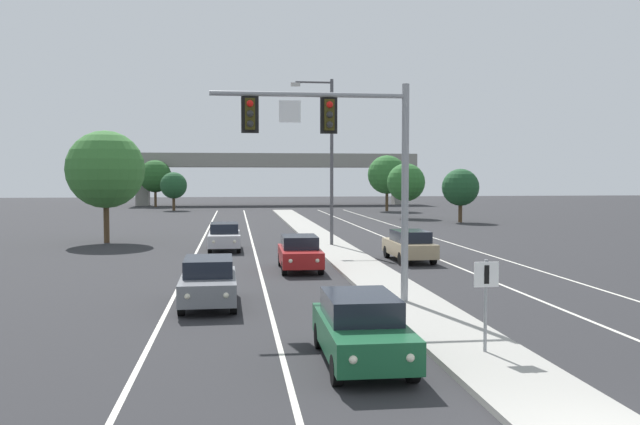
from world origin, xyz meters
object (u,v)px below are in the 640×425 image
at_px(car_oncoming_red, 300,252).
at_px(car_receding_tan, 409,245).
at_px(car_oncoming_grey, 209,281).
at_px(car_oncoming_green, 361,328).
at_px(street_lamp_median, 328,152).
at_px(car_oncoming_silver, 224,236).
at_px(tree_far_right_b, 387,175).
at_px(overhead_signal_mast, 344,146).
at_px(tree_far_left_b, 155,176).
at_px(tree_far_left_a, 106,170).
at_px(tree_far_right_c, 406,182).
at_px(tree_far_right_a, 461,187).
at_px(median_sign_post, 486,292).
at_px(tree_far_left_c, 174,186).

height_order(car_oncoming_red, car_receding_tan, same).
bearing_deg(car_oncoming_grey, car_oncoming_green, -63.11).
distance_m(street_lamp_median, car_oncoming_silver, 8.04).
distance_m(street_lamp_median, tree_far_right_b, 42.55).
bearing_deg(car_oncoming_red, car_oncoming_green, -90.22).
relative_size(overhead_signal_mast, tree_far_right_b, 1.05).
distance_m(car_oncoming_grey, tree_far_left_b, 74.22).
relative_size(car_receding_tan, tree_far_left_a, 0.62).
xyz_separation_m(tree_far_left_b, tree_far_right_c, (28.53, -29.16, -0.63)).
bearing_deg(tree_far_left_b, street_lamp_median, -73.31).
height_order(car_oncoming_red, tree_far_left_b, tree_far_left_b).
bearing_deg(car_oncoming_grey, car_oncoming_silver, 89.08).
distance_m(car_oncoming_grey, tree_far_right_a, 43.52).
xyz_separation_m(car_oncoming_silver, tree_far_left_b, (-10.48, 56.73, 3.48)).
height_order(car_oncoming_green, car_receding_tan, same).
xyz_separation_m(median_sign_post, tree_far_right_a, (15.01, 44.96, 1.68)).
relative_size(car_oncoming_green, tree_far_left_c, 0.93).
bearing_deg(tree_far_right_a, tree_far_right_c, 117.51).
height_order(overhead_signal_mast, median_sign_post, overhead_signal_mast).
xyz_separation_m(overhead_signal_mast, tree_far_left_b, (-14.66, 74.28, -1.00)).
height_order(car_oncoming_red, tree_far_left_a, tree_far_left_a).
bearing_deg(car_receding_tan, car_oncoming_green, -108.28).
distance_m(car_oncoming_red, tree_far_right_b, 52.76).
height_order(street_lamp_median, car_oncoming_grey, street_lamp_median).
height_order(tree_far_left_b, tree_far_right_a, tree_far_left_b).
bearing_deg(tree_far_right_a, car_oncoming_grey, -120.10).
xyz_separation_m(car_oncoming_grey, tree_far_right_b, (19.53, 58.15, 3.68)).
bearing_deg(car_oncoming_green, tree_far_left_b, 99.81).
bearing_deg(tree_far_right_a, overhead_signal_mast, -114.27).
xyz_separation_m(tree_far_left_b, tree_far_right_a, (32.00, -35.83, -1.04)).
bearing_deg(tree_far_right_a, car_receding_tan, -114.04).
relative_size(overhead_signal_mast, tree_far_right_c, 1.28).
relative_size(car_oncoming_green, tree_far_right_a, 0.89).
xyz_separation_m(median_sign_post, tree_far_left_b, (-16.99, 80.79, 2.71)).
relative_size(car_oncoming_red, car_receding_tan, 1.00).
xyz_separation_m(car_oncoming_grey, tree_far_left_c, (-6.75, 62.87, 2.32)).
distance_m(overhead_signal_mast, car_oncoming_grey, 6.37).
bearing_deg(street_lamp_median, tree_far_left_c, 106.34).
bearing_deg(car_oncoming_grey, tree_far_right_a, 59.90).
xyz_separation_m(tree_far_right_a, tree_far_right_c, (-3.47, 6.67, 0.41)).
bearing_deg(car_receding_tan, tree_far_left_c, 107.37).
xyz_separation_m(median_sign_post, tree_far_right_c, (11.54, 51.63, 2.09)).
xyz_separation_m(tree_far_left_b, tree_far_right_b, (29.74, -15.28, 0.20)).
xyz_separation_m(car_oncoming_green, car_oncoming_grey, (-3.77, 7.43, 0.00)).
relative_size(median_sign_post, car_oncoming_grey, 0.49).
relative_size(car_oncoming_grey, tree_far_right_a, 0.90).
xyz_separation_m(tree_far_left_c, tree_far_right_a, (28.54, -25.28, 0.12)).
distance_m(tree_far_right_a, tree_far_right_b, 20.72).
xyz_separation_m(overhead_signal_mast, tree_far_right_b, (15.08, 59.00, -0.80)).
height_order(median_sign_post, tree_far_left_c, tree_far_left_c).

